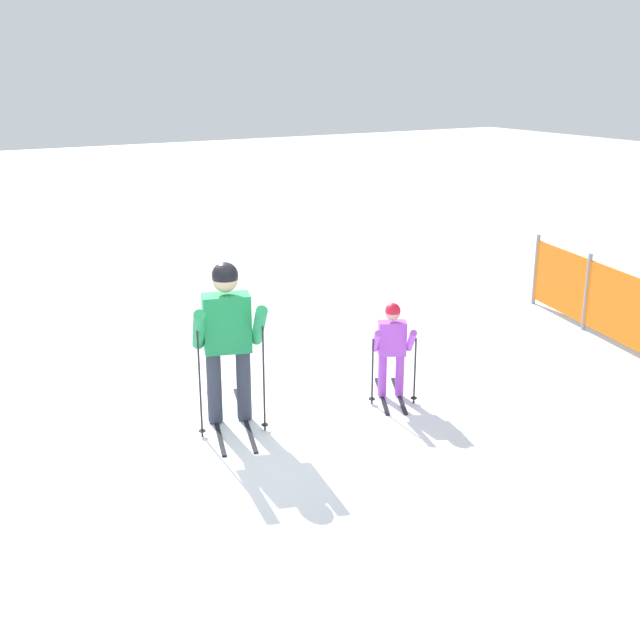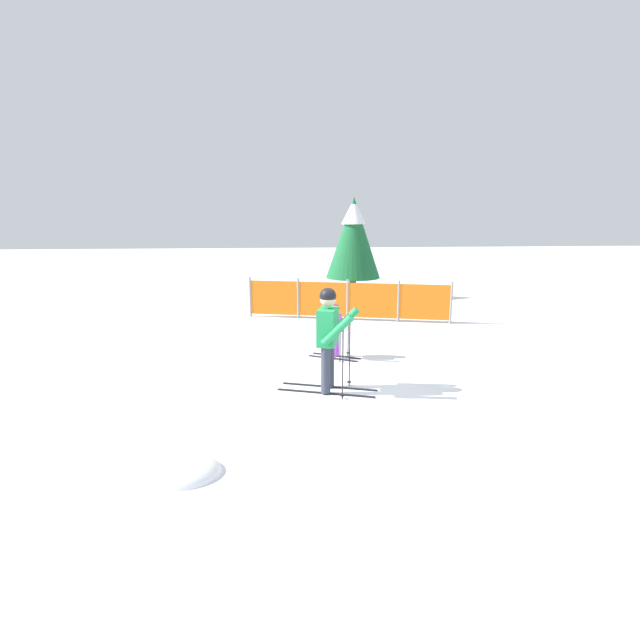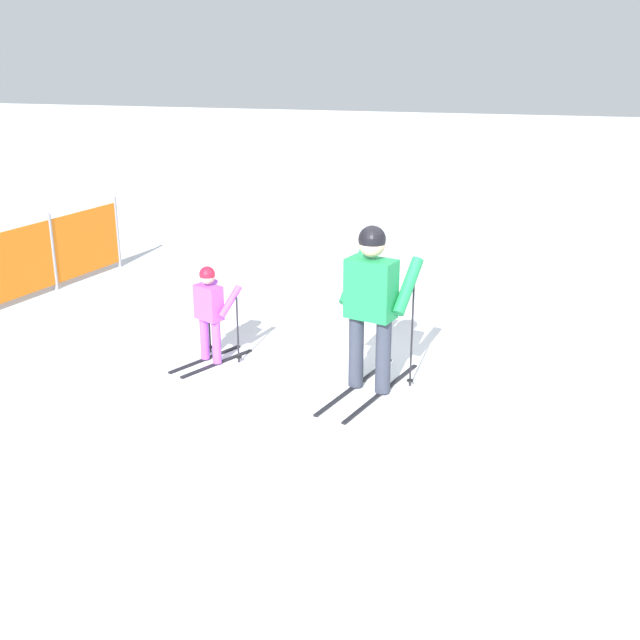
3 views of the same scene
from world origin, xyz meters
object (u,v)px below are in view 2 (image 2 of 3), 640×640
(skier_child, at_px, (336,327))
(safety_fence, at_px, (347,300))
(skier_adult, at_px, (329,331))
(conifer_far, at_px, (353,236))

(skier_child, relative_size, safety_fence, 0.21)
(safety_fence, bearing_deg, skier_adult, -100.58)
(skier_child, bearing_deg, conifer_far, 106.36)
(skier_adult, height_order, conifer_far, conifer_far)
(skier_adult, height_order, skier_child, skier_adult)
(skier_child, height_order, conifer_far, conifer_far)
(skier_adult, xyz_separation_m, skier_child, (0.30, 1.80, -0.38))
(skier_adult, relative_size, conifer_far, 0.52)
(safety_fence, xyz_separation_m, conifer_far, (0.60, 3.23, 1.47))
(safety_fence, bearing_deg, conifer_far, 79.57)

